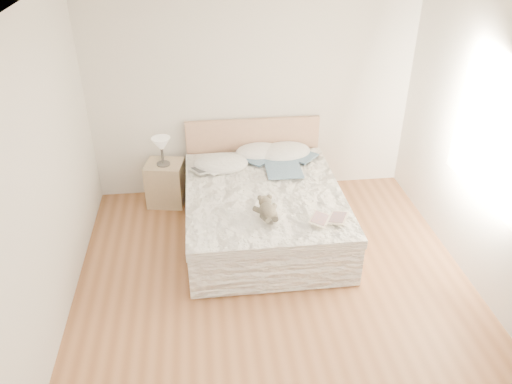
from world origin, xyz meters
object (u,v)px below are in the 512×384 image
Objects in this scene: bed at (263,209)px; teddy_bear at (267,216)px; photo_book at (206,171)px; nightstand at (166,183)px; childrens_book at (329,219)px; table_lamp at (161,146)px.

teddy_bear is at bearing -93.64° from bed.
photo_book is 1.04× the size of teddy_bear.
childrens_book is (1.69, -1.55, 0.35)m from nightstand.
teddy_bear is (0.58, -1.07, 0.02)m from photo_book.
teddy_bear reaches higher than nightstand.
bed is 6.87× the size of teddy_bear.
teddy_bear is at bearing -52.22° from table_lamp.
photo_book is at bearing -33.77° from table_lamp.
table_lamp is 2.28m from childrens_book.
bed is at bearing -67.13° from photo_book.
photo_book is at bearing -36.43° from nightstand.
childrens_book is (1.18, -1.17, 0.00)m from photo_book.
photo_book is 1.66m from childrens_book.
table_lamp is (-0.00, -0.03, 0.54)m from nightstand.
teddy_bear reaches higher than photo_book.
childrens_book reaches higher than nightstand.
table_lamp is at bearing 111.87° from photo_book.
table_lamp reaches higher than photo_book.
table_lamp is 0.65m from photo_book.
table_lamp reaches higher than nightstand.
childrens_book is at bearing -53.87° from bed.
bed is 1.01m from childrens_book.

